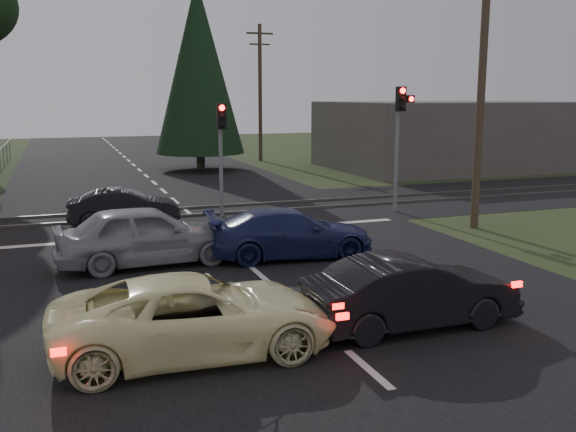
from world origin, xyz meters
name	(u,v)px	position (x,y,z in m)	size (l,w,h in m)	color
ground	(302,312)	(0.00, 0.00, 0.00)	(120.00, 120.00, 0.00)	#263518
road	(200,222)	(0.00, 10.00, 0.01)	(14.00, 100.00, 0.01)	black
rail_corridor	(189,213)	(0.00, 12.00, 0.01)	(120.00, 8.00, 0.01)	black
stop_line	(211,232)	(0.00, 8.20, 0.01)	(13.00, 0.35, 0.00)	silver
rail_near	(193,215)	(0.00, 11.20, 0.05)	(120.00, 0.12, 0.10)	#59544C
rail_far	(185,208)	(0.00, 12.80, 0.05)	(120.00, 0.12, 0.10)	#59544C
traffic_signal_right	(400,124)	(7.55, 9.47, 3.31)	(0.68, 0.48, 4.70)	slate
traffic_signal_center	(221,140)	(1.00, 10.68, 2.81)	(0.32, 0.48, 4.10)	slate
utility_pole_near	(482,85)	(8.50, 6.00, 4.73)	(1.80, 0.26, 9.00)	#4C3D2D
utility_pole_mid	(260,90)	(8.50, 30.00, 4.73)	(1.80, 0.26, 9.00)	#4C3D2D
utility_pole_far	(188,92)	(8.50, 55.00, 4.73)	(1.80, 0.26, 9.00)	#4C3D2D
conifer_tree	(198,67)	(3.50, 26.00, 5.99)	(5.20, 5.20, 11.00)	#473D33
building_right	(448,135)	(18.00, 22.00, 2.00)	(14.00, 10.00, 4.00)	#59514C
cream_coupe	(196,316)	(-2.48, -1.40, 0.68)	(2.24, 4.87, 1.35)	#F8F1B2
dark_hatchback	(411,292)	(1.65, -1.50, 0.68)	(1.45, 4.15, 1.37)	black
silver_car	(147,235)	(-2.48, 4.86, 0.80)	(1.88, 4.67, 1.59)	gray
blue_sedan	(290,233)	(1.32, 4.35, 0.67)	(1.86, 4.59, 1.33)	#1A214F
dark_car_far	(124,207)	(-2.50, 10.54, 0.61)	(1.30, 3.71, 1.22)	black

